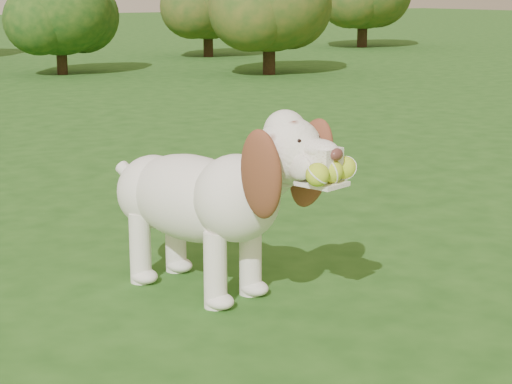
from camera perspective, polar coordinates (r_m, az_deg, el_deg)
ground at (r=3.62m, az=-4.18°, el=-5.91°), size 80.00×80.00×0.00m
dog at (r=3.35m, az=-3.06°, el=-0.08°), size 0.60×1.19×0.78m
shrub_d at (r=12.41m, az=0.89°, el=12.70°), size 1.73×1.73×1.79m
shrub_c at (r=12.70m, az=-12.97°, el=11.66°), size 1.47×1.47×1.52m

